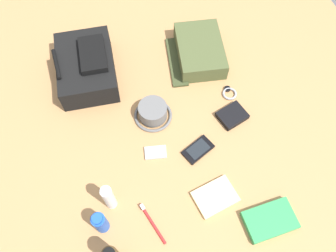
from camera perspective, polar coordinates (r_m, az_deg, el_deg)
The scene contains 13 objects.
ground_plane at distance 1.42m, azimuth -0.00°, elevation -0.97°, with size 2.64×2.02×0.02m, color #AC7C4C.
backpack at distance 1.54m, azimuth -13.12°, elevation 9.42°, with size 0.36×0.27×0.14m.
toiletry_pouch at distance 1.59m, azimuth 5.05°, elevation 12.09°, with size 0.31×0.29×0.08m.
bucket_hat at distance 1.42m, azimuth -2.49°, elevation 2.25°, with size 0.16×0.16×0.07m.
deodorant_spray at distance 1.25m, azimuth -11.03°, elevation -15.23°, with size 0.05×0.05×0.13m.
toothpaste_tube at distance 1.24m, azimuth -9.66°, elevation -11.43°, with size 0.04×0.04×0.17m.
paperback_novel at distance 1.33m, azimuth 16.31°, elevation -14.58°, with size 0.12×0.18×0.03m.
cell_phone at distance 1.37m, azimuth 4.94°, elevation -3.87°, with size 0.11×0.14×0.01m.
media_player at distance 1.37m, azimuth -2.03°, elevation -4.33°, with size 0.07×0.09×0.01m.
wristwatch at distance 1.52m, azimuth 9.98°, elevation 5.33°, with size 0.07×0.06×0.01m.
toothbrush at distance 1.29m, azimuth -2.77°, elevation -15.25°, with size 0.16×0.05×0.02m.
wallet at distance 1.46m, azimuth 10.45°, elevation 1.69°, with size 0.09×0.11×0.02m, color black.
notepad at distance 1.32m, azimuth 7.73°, elevation -11.39°, with size 0.11×0.15×0.02m, color beige.
Camera 1 is at (-0.60, 0.20, 1.26)m, focal length 37.29 mm.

